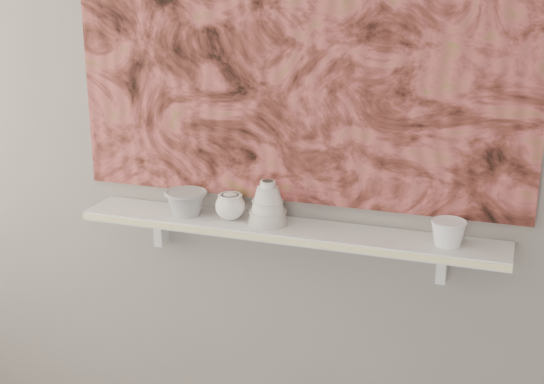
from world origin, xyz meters
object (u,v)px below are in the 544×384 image
at_px(painting, 297,31).
at_px(bell_vessel, 268,202).
at_px(bowl_white, 448,232).
at_px(shelf, 288,230).
at_px(bowl_grey, 186,202).
at_px(cup_cream, 230,206).

bearing_deg(painting, bell_vessel, -129.94).
distance_m(painting, bowl_white, 0.77).
distance_m(shelf, bowl_white, 0.51).
relative_size(bowl_grey, bowl_white, 1.34).
xyz_separation_m(shelf, bowl_white, (0.51, 0.00, 0.05)).
bearing_deg(shelf, bowl_grey, 180.00).
height_order(bell_vessel, bowl_white, bell_vessel).
relative_size(painting, bowl_white, 13.88).
bearing_deg(bell_vessel, bowl_white, 0.00).
relative_size(painting, bell_vessel, 10.32).
height_order(shelf, painting, painting).
xyz_separation_m(bowl_grey, bell_vessel, (0.29, 0.00, 0.03)).
relative_size(shelf, bowl_white, 12.95).
height_order(cup_cream, bell_vessel, bell_vessel).
distance_m(bowl_grey, bell_vessel, 0.29).
bearing_deg(painting, bowl_grey, -167.30).
bearing_deg(shelf, bell_vessel, 180.00).
xyz_separation_m(shelf, cup_cream, (-0.20, 0.00, 0.06)).
bearing_deg(bowl_white, shelf, 180.00).
bearing_deg(cup_cream, painting, 22.13).
bearing_deg(painting, shelf, -90.00).
distance_m(painting, bell_vessel, 0.55).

